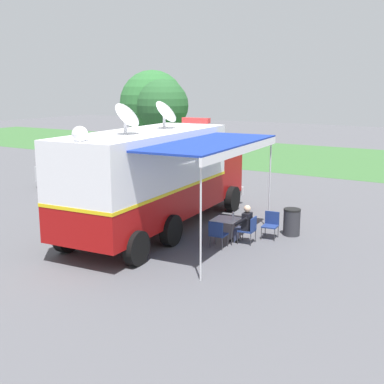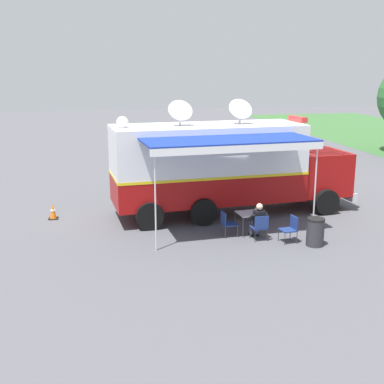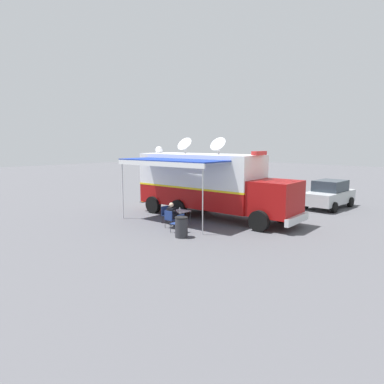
{
  "view_description": "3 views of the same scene",
  "coord_description": "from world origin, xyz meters",
  "px_view_note": "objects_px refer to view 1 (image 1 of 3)",
  "views": [
    {
      "loc": [
        9.84,
        -13.08,
        4.98
      ],
      "look_at": [
        1.2,
        0.96,
        1.46
      ],
      "focal_mm": 47.34,
      "sensor_mm": 36.0,
      "label": 1
    },
    {
      "loc": [
        18.54,
        -4.24,
        5.61
      ],
      "look_at": [
        0.49,
        -0.7,
        1.06
      ],
      "focal_mm": 47.46,
      "sensor_mm": 36.0,
      "label": 2
    },
    {
      "loc": [
        14.8,
        13.39,
        4.15
      ],
      "look_at": [
        1.83,
        1.11,
        1.64
      ],
      "focal_mm": 33.11,
      "sensor_mm": 36.0,
      "label": 3
    }
  ],
  "objects_px": {
    "folding_table": "(226,221)",
    "trash_bin": "(292,222)",
    "folding_chair_beside_table": "(217,232)",
    "car_behind_truck": "(79,171)",
    "folding_chair_at_table": "(250,228)",
    "water_bottle": "(233,215)",
    "folding_chair_spare_by_truck": "(271,223)",
    "seated_responder": "(244,223)",
    "command_truck": "(158,175)"
  },
  "relations": [
    {
      "from": "seated_responder",
      "to": "command_truck",
      "type": "bearing_deg",
      "value": -175.06
    },
    {
      "from": "water_bottle",
      "to": "folding_chair_spare_by_truck",
      "type": "height_order",
      "value": "water_bottle"
    },
    {
      "from": "water_bottle",
      "to": "folding_chair_at_table",
      "type": "height_order",
      "value": "water_bottle"
    },
    {
      "from": "trash_bin",
      "to": "car_behind_truck",
      "type": "xyz_separation_m",
      "value": [
        -11.46,
        1.82,
        0.42
      ]
    },
    {
      "from": "water_bottle",
      "to": "folding_chair_beside_table",
      "type": "relative_size",
      "value": 0.26
    },
    {
      "from": "folding_chair_beside_table",
      "to": "trash_bin",
      "type": "distance_m",
      "value": 2.94
    },
    {
      "from": "folding_chair_at_table",
      "to": "command_truck",
      "type": "bearing_deg",
      "value": -175.08
    },
    {
      "from": "folding_table",
      "to": "car_behind_truck",
      "type": "relative_size",
      "value": 0.2
    },
    {
      "from": "command_truck",
      "to": "trash_bin",
      "type": "bearing_deg",
      "value": 24.37
    },
    {
      "from": "folding_chair_at_table",
      "to": "water_bottle",
      "type": "bearing_deg",
      "value": 176.01
    },
    {
      "from": "water_bottle",
      "to": "folding_chair_beside_table",
      "type": "height_order",
      "value": "water_bottle"
    },
    {
      "from": "command_truck",
      "to": "folding_chair_beside_table",
      "type": "distance_m",
      "value": 3.13
    },
    {
      "from": "folding_table",
      "to": "folding_chair_beside_table",
      "type": "xyz_separation_m",
      "value": [
        0.16,
        -0.85,
        -0.16
      ]
    },
    {
      "from": "command_truck",
      "to": "folding_chair_spare_by_truck",
      "type": "relative_size",
      "value": 11.1
    },
    {
      "from": "folding_chair_beside_table",
      "to": "seated_responder",
      "type": "xyz_separation_m",
      "value": [
        0.45,
        0.95,
        0.14
      ]
    },
    {
      "from": "folding_chair_at_table",
      "to": "seated_responder",
      "type": "relative_size",
      "value": 0.7
    },
    {
      "from": "car_behind_truck",
      "to": "folding_chair_spare_by_truck",
      "type": "bearing_deg",
      "value": -12.65
    },
    {
      "from": "folding_table",
      "to": "trash_bin",
      "type": "distance_m",
      "value": 2.35
    },
    {
      "from": "command_truck",
      "to": "folding_chair_at_table",
      "type": "bearing_deg",
      "value": 4.92
    },
    {
      "from": "folding_table",
      "to": "folding_chair_at_table",
      "type": "distance_m",
      "value": 0.82
    },
    {
      "from": "water_bottle",
      "to": "trash_bin",
      "type": "bearing_deg",
      "value": 47.33
    },
    {
      "from": "folding_chair_at_table",
      "to": "car_behind_truck",
      "type": "distance_m",
      "value": 11.19
    },
    {
      "from": "command_truck",
      "to": "trash_bin",
      "type": "xyz_separation_m",
      "value": [
        4.14,
        1.87,
        -1.49
      ]
    },
    {
      "from": "seated_responder",
      "to": "water_bottle",
      "type": "bearing_deg",
      "value": 172.3
    },
    {
      "from": "water_bottle",
      "to": "folding_chair_beside_table",
      "type": "xyz_separation_m",
      "value": [
        -0.02,
        -1.01,
        -0.32
      ]
    },
    {
      "from": "car_behind_truck",
      "to": "folding_chair_at_table",
      "type": "bearing_deg",
      "value": -17.72
    },
    {
      "from": "folding_table",
      "to": "folding_chair_spare_by_truck",
      "type": "bearing_deg",
      "value": 43.31
    },
    {
      "from": "folding_chair_spare_by_truck",
      "to": "command_truck",
      "type": "bearing_deg",
      "value": -161.47
    },
    {
      "from": "water_bottle",
      "to": "folding_chair_at_table",
      "type": "relative_size",
      "value": 0.26
    },
    {
      "from": "folding_chair_spare_by_truck",
      "to": "folding_table",
      "type": "bearing_deg",
      "value": -136.69
    },
    {
      "from": "folding_table",
      "to": "folding_chair_beside_table",
      "type": "relative_size",
      "value": 0.99
    },
    {
      "from": "command_truck",
      "to": "trash_bin",
      "type": "height_order",
      "value": "command_truck"
    },
    {
      "from": "car_behind_truck",
      "to": "command_truck",
      "type": "bearing_deg",
      "value": -26.76
    },
    {
      "from": "folding_chair_spare_by_truck",
      "to": "seated_responder",
      "type": "relative_size",
      "value": 0.7
    },
    {
      "from": "car_behind_truck",
      "to": "trash_bin",
      "type": "bearing_deg",
      "value": -9.02
    },
    {
      "from": "folding_chair_spare_by_truck",
      "to": "trash_bin",
      "type": "relative_size",
      "value": 0.96
    },
    {
      "from": "folding_chair_beside_table",
      "to": "seated_responder",
      "type": "distance_m",
      "value": 1.07
    },
    {
      "from": "folding_chair_beside_table",
      "to": "trash_bin",
      "type": "height_order",
      "value": "trash_bin"
    },
    {
      "from": "folding_table",
      "to": "car_behind_truck",
      "type": "bearing_deg",
      "value": 160.32
    },
    {
      "from": "folding_chair_spare_by_truck",
      "to": "seated_responder",
      "type": "bearing_deg",
      "value": -118.25
    },
    {
      "from": "folding_chair_beside_table",
      "to": "car_behind_truck",
      "type": "height_order",
      "value": "car_behind_truck"
    },
    {
      "from": "folding_chair_at_table",
      "to": "trash_bin",
      "type": "height_order",
      "value": "trash_bin"
    },
    {
      "from": "folding_table",
      "to": "folding_chair_at_table",
      "type": "xyz_separation_m",
      "value": [
        0.8,
        0.12,
        -0.16
      ]
    },
    {
      "from": "folding_chair_at_table",
      "to": "folding_chair_spare_by_truck",
      "type": "relative_size",
      "value": 1.0
    },
    {
      "from": "folding_chair_at_table",
      "to": "folding_table",
      "type": "bearing_deg",
      "value": -171.45
    },
    {
      "from": "folding_chair_spare_by_truck",
      "to": "car_behind_truck",
      "type": "bearing_deg",
      "value": 167.35
    },
    {
      "from": "car_behind_truck",
      "to": "water_bottle",
      "type": "bearing_deg",
      "value": -18.52
    },
    {
      "from": "folding_table",
      "to": "trash_bin",
      "type": "relative_size",
      "value": 0.95
    },
    {
      "from": "folding_chair_at_table",
      "to": "folding_chair_beside_table",
      "type": "distance_m",
      "value": 1.16
    },
    {
      "from": "folding_chair_spare_by_truck",
      "to": "folding_chair_beside_table",
      "type": "bearing_deg",
      "value": -116.85
    }
  ]
}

